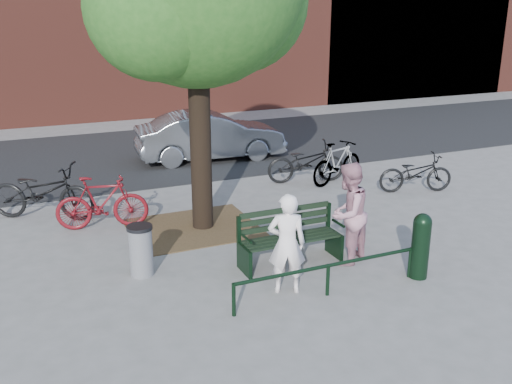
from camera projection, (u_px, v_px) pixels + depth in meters
name	position (u px, v px, depth m)	size (l,w,h in m)	color
ground	(291.00, 264.00, 9.56)	(90.00, 90.00, 0.00)	gray
dirt_pit	(193.00, 228.00, 11.09)	(2.40, 2.00, 0.02)	brown
road	(160.00, 152.00, 16.96)	(40.00, 7.00, 0.01)	black
park_bench	(289.00, 236.00, 9.48)	(1.74, 0.54, 0.97)	black
guard_railing	(328.00, 270.00, 8.39)	(3.06, 0.06, 0.51)	black
person_left	(287.00, 244.00, 8.40)	(0.56, 0.37, 1.55)	white
person_right	(348.00, 214.00, 9.38)	(0.84, 0.65, 1.72)	#BE8292
bollard	(421.00, 244.00, 8.92)	(0.29, 0.29, 1.07)	black
litter_bin	(141.00, 250.00, 9.04)	(0.41, 0.41, 0.84)	gray
bicycle_a	(42.00, 192.00, 11.43)	(0.76, 2.18, 1.14)	black
bicycle_b	(102.00, 203.00, 10.95)	(0.49, 1.75, 1.05)	#600D13
bicycle_c	(306.00, 162.00, 13.91)	(0.67, 1.91, 1.00)	black
bicycle_d	(337.00, 163.00, 13.82)	(0.49, 1.72, 1.03)	gray
bicycle_e	(416.00, 173.00, 13.18)	(0.60, 1.71, 0.90)	black
parked_car	(210.00, 136.00, 15.97)	(1.43, 4.11, 1.35)	slate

